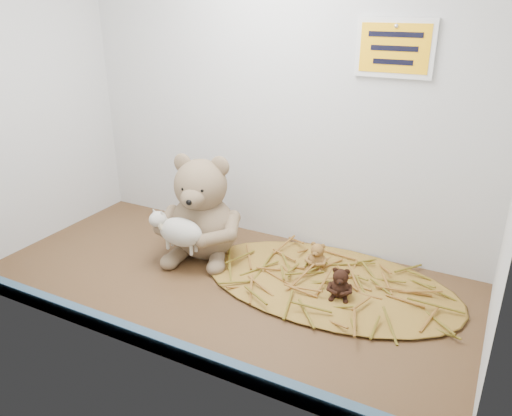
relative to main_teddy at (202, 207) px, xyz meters
The scene contains 8 objects.
alcove_shell 33.24cm from the main_teddy, ahead, with size 120.40×60.20×90.40cm.
front_rail 43.01cm from the main_teddy, 72.37° to the right, with size 119.28×2.20×3.60cm, color #3E5E76.
straw_bed 38.48cm from the main_teddy, ahead, with size 65.86×38.24×1.27cm, color brown.
main_teddy is the anchor object (origin of this frame).
toy_lamb 10.71cm from the main_teddy, 90.00° to the right, with size 15.79×9.64×10.20cm, color #BDB6AA, non-canonical shape.
mini_teddy_tan 33.03cm from the main_teddy, 10.05° to the left, with size 5.75×6.07×7.13cm, color olive, non-canonical shape.
mini_teddy_brown 42.12cm from the main_teddy, ahead, with size 6.02×6.36×7.47cm, color black, non-canonical shape.
wall_sign 61.86cm from the main_teddy, 24.05° to the left, with size 16.00×1.20×11.00cm, color #F3A60C.
Camera 1 is at (57.09, -92.14, 65.35)cm, focal length 35.00 mm.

